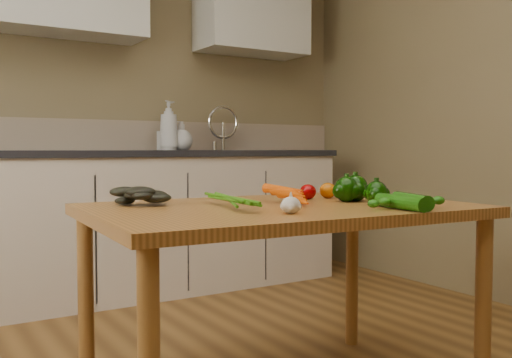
{
  "coord_description": "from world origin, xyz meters",
  "views": [
    {
      "loc": [
        -0.98,
        -1.24,
        0.91
      ],
      "look_at": [
        0.21,
        0.67,
        0.79
      ],
      "focal_mm": 40.0,
      "sensor_mm": 36.0,
      "label": 1
    }
  ],
  "objects_px": {
    "table": "(281,227)",
    "pepper_b": "(355,188)",
    "zucchini_b": "(401,202)",
    "zucchini_a": "(412,201)",
    "soap_bottle_c": "(181,136)",
    "leafy_greens": "(143,192)",
    "pepper_c": "(376,193)",
    "pepper_a": "(346,189)",
    "tomato_a": "(308,192)",
    "soap_bottle_b": "(166,136)",
    "carrot_bunch": "(272,196)",
    "soap_bottle_a": "(169,125)",
    "tomato_b": "(328,191)",
    "garlic_bulb": "(291,205)",
    "tomato_c": "(349,189)"
  },
  "relations": [
    {
      "from": "table",
      "to": "pepper_b",
      "type": "bearing_deg",
      "value": -0.04
    },
    {
      "from": "zucchini_b",
      "to": "zucchini_a",
      "type": "bearing_deg",
      "value": -5.17
    },
    {
      "from": "soap_bottle_c",
      "to": "zucchini_b",
      "type": "height_order",
      "value": "soap_bottle_c"
    },
    {
      "from": "leafy_greens",
      "to": "pepper_c",
      "type": "xyz_separation_m",
      "value": [
        0.73,
        -0.4,
        -0.01
      ]
    },
    {
      "from": "pepper_a",
      "to": "tomato_a",
      "type": "relative_size",
      "value": 1.43
    },
    {
      "from": "pepper_c",
      "to": "soap_bottle_b",
      "type": "bearing_deg",
      "value": 88.87
    },
    {
      "from": "carrot_bunch",
      "to": "zucchini_b",
      "type": "height_order",
      "value": "carrot_bunch"
    },
    {
      "from": "table",
      "to": "leafy_greens",
      "type": "xyz_separation_m",
      "value": [
        -0.42,
        0.25,
        0.13
      ]
    },
    {
      "from": "table",
      "to": "tomato_a",
      "type": "xyz_separation_m",
      "value": [
        0.22,
        0.14,
        0.11
      ]
    },
    {
      "from": "zucchini_a",
      "to": "zucchini_b",
      "type": "bearing_deg",
      "value": 174.83
    },
    {
      "from": "carrot_bunch",
      "to": "soap_bottle_a",
      "type": "bearing_deg",
      "value": 81.39
    },
    {
      "from": "soap_bottle_c",
      "to": "tomato_b",
      "type": "height_order",
      "value": "soap_bottle_c"
    },
    {
      "from": "garlic_bulb",
      "to": "tomato_a",
      "type": "relative_size",
      "value": 0.95
    },
    {
      "from": "pepper_b",
      "to": "pepper_c",
      "type": "bearing_deg",
      "value": -95.87
    },
    {
      "from": "leafy_greens",
      "to": "tomato_a",
      "type": "xyz_separation_m",
      "value": [
        0.64,
        -0.12,
        -0.02
      ]
    },
    {
      "from": "soap_bottle_a",
      "to": "pepper_b",
      "type": "distance_m",
      "value": 1.88
    },
    {
      "from": "tomato_c",
      "to": "pepper_a",
      "type": "bearing_deg",
      "value": -134.34
    },
    {
      "from": "table",
      "to": "pepper_c",
      "type": "distance_m",
      "value": 0.37
    },
    {
      "from": "soap_bottle_c",
      "to": "pepper_b",
      "type": "relative_size",
      "value": 1.95
    },
    {
      "from": "pepper_c",
      "to": "tomato_c",
      "type": "relative_size",
      "value": 1.04
    },
    {
      "from": "carrot_bunch",
      "to": "pepper_b",
      "type": "distance_m",
      "value": 0.36
    },
    {
      "from": "soap_bottle_b",
      "to": "tomato_b",
      "type": "distance_m",
      "value": 1.76
    },
    {
      "from": "tomato_c",
      "to": "soap_bottle_a",
      "type": "bearing_deg",
      "value": 91.31
    },
    {
      "from": "tomato_b",
      "to": "soap_bottle_b",
      "type": "bearing_deg",
      "value": 88.82
    },
    {
      "from": "pepper_b",
      "to": "tomato_b",
      "type": "height_order",
      "value": "pepper_b"
    },
    {
      "from": "carrot_bunch",
      "to": "zucchini_a",
      "type": "bearing_deg",
      "value": -43.7
    },
    {
      "from": "carrot_bunch",
      "to": "tomato_a",
      "type": "height_order",
      "value": "carrot_bunch"
    },
    {
      "from": "tomato_a",
      "to": "zucchini_a",
      "type": "height_order",
      "value": "tomato_a"
    },
    {
      "from": "garlic_bulb",
      "to": "tomato_a",
      "type": "xyz_separation_m",
      "value": [
        0.35,
        0.37,
        0.0
      ]
    },
    {
      "from": "garlic_bulb",
      "to": "pepper_b",
      "type": "xyz_separation_m",
      "value": [
        0.45,
        0.22,
        0.02
      ]
    },
    {
      "from": "leafy_greens",
      "to": "tomato_a",
      "type": "distance_m",
      "value": 0.65
    },
    {
      "from": "table",
      "to": "soap_bottle_b",
      "type": "xyz_separation_m",
      "value": [
        0.35,
        1.88,
        0.36
      ]
    },
    {
      "from": "soap_bottle_a",
      "to": "zucchini_a",
      "type": "bearing_deg",
      "value": 146.21
    },
    {
      "from": "pepper_c",
      "to": "tomato_b",
      "type": "height_order",
      "value": "pepper_c"
    },
    {
      "from": "zucchini_b",
      "to": "tomato_a",
      "type": "bearing_deg",
      "value": 93.72
    },
    {
      "from": "pepper_a",
      "to": "tomato_c",
      "type": "height_order",
      "value": "pepper_a"
    },
    {
      "from": "soap_bottle_a",
      "to": "soap_bottle_c",
      "type": "bearing_deg",
      "value": -108.54
    },
    {
      "from": "pepper_c",
      "to": "zucchini_b",
      "type": "relative_size",
      "value": 0.37
    },
    {
      "from": "table",
      "to": "soap_bottle_b",
      "type": "distance_m",
      "value": 1.95
    },
    {
      "from": "carrot_bunch",
      "to": "tomato_c",
      "type": "distance_m",
      "value": 0.43
    },
    {
      "from": "tomato_a",
      "to": "tomato_b",
      "type": "xyz_separation_m",
      "value": [
        0.1,
        -0.0,
        0.0
      ]
    },
    {
      "from": "soap_bottle_b",
      "to": "table",
      "type": "bearing_deg",
      "value": 142.51
    },
    {
      "from": "table",
      "to": "pepper_c",
      "type": "bearing_deg",
      "value": -21.65
    },
    {
      "from": "table",
      "to": "soap_bottle_a",
      "type": "height_order",
      "value": "soap_bottle_a"
    },
    {
      "from": "soap_bottle_a",
      "to": "leafy_greens",
      "type": "bearing_deg",
      "value": 121.79
    },
    {
      "from": "carrot_bunch",
      "to": "leafy_greens",
      "type": "bearing_deg",
      "value": 152.11
    },
    {
      "from": "table",
      "to": "soap_bottle_a",
      "type": "distance_m",
      "value": 1.92
    },
    {
      "from": "pepper_c",
      "to": "tomato_b",
      "type": "xyz_separation_m",
      "value": [
        0.0,
        0.28,
        -0.01
      ]
    },
    {
      "from": "soap_bottle_a",
      "to": "soap_bottle_b",
      "type": "bearing_deg",
      "value": -26.97
    },
    {
      "from": "zucchini_b",
      "to": "garlic_bulb",
      "type": "bearing_deg",
      "value": 166.29
    }
  ]
}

